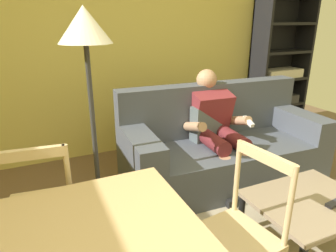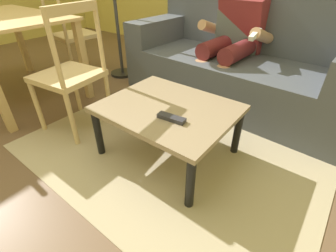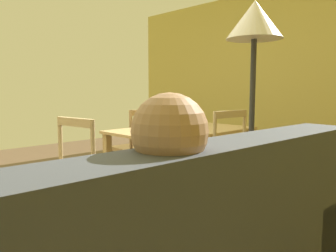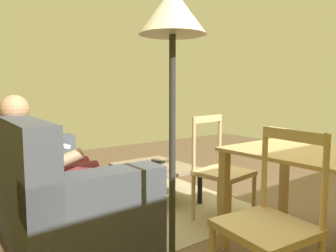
{
  "view_description": "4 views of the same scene",
  "coord_description": "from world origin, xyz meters",
  "px_view_note": "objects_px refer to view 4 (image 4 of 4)",
  "views": [
    {
      "loc": [
        -0.81,
        -0.86,
        1.6
      ],
      "look_at": [
        0.01,
        0.93,
        0.9
      ],
      "focal_mm": 32.24,
      "sensor_mm": 36.0,
      "label": 1
    },
    {
      "loc": [
        1.72,
        -0.65,
        1.11
      ],
      "look_at": [
        0.9,
        0.41,
        0.22
      ],
      "focal_mm": 25.8,
      "sensor_mm": 36.0,
      "label": 2
    },
    {
      "loc": [
        1.44,
        2.38,
        1.13
      ],
      "look_at": [
        0.01,
        0.93,
        0.9
      ],
      "focal_mm": 34.94,
      "sensor_mm": 36.0,
      "label": 3
    },
    {
      "loc": [
        -1.82,
        2.34,
        1.16
      ],
      "look_at": [
        0.01,
        0.93,
        0.9
      ],
      "focal_mm": 34.82,
      "sensor_mm": 36.0,
      "label": 4
    }
  ],
  "objects_px": {
    "dining_table": "(336,172)",
    "dining_chair_facing_couch": "(221,171)",
    "person_lounging": "(49,161)",
    "tv_remote": "(158,161)",
    "coffee_table": "(155,170)",
    "floor_lamp": "(172,40)",
    "couch": "(48,187)",
    "dining_chair_near_wall": "(270,225)"
  },
  "relations": [
    {
      "from": "tv_remote",
      "to": "dining_chair_facing_couch",
      "type": "height_order",
      "value": "dining_chair_facing_couch"
    },
    {
      "from": "dining_chair_near_wall",
      "to": "dining_chair_facing_couch",
      "type": "xyz_separation_m",
      "value": [
        0.99,
        -0.69,
        -0.02
      ]
    },
    {
      "from": "couch",
      "to": "dining_table",
      "type": "bearing_deg",
      "value": -143.75
    },
    {
      "from": "coffee_table",
      "to": "dining_table",
      "type": "relative_size",
      "value": 0.62
    },
    {
      "from": "couch",
      "to": "floor_lamp",
      "type": "distance_m",
      "value": 1.73
    },
    {
      "from": "dining_table",
      "to": "dining_chair_facing_couch",
      "type": "height_order",
      "value": "dining_chair_facing_couch"
    },
    {
      "from": "person_lounging",
      "to": "dining_chair_near_wall",
      "type": "relative_size",
      "value": 1.18
    },
    {
      "from": "coffee_table",
      "to": "dining_table",
      "type": "height_order",
      "value": "dining_table"
    },
    {
      "from": "dining_chair_near_wall",
      "to": "dining_chair_facing_couch",
      "type": "bearing_deg",
      "value": -35.01
    },
    {
      "from": "floor_lamp",
      "to": "person_lounging",
      "type": "bearing_deg",
      "value": 12.51
    },
    {
      "from": "couch",
      "to": "floor_lamp",
      "type": "xyz_separation_m",
      "value": [
        -1.33,
        -0.27,
        1.07
      ]
    },
    {
      "from": "tv_remote",
      "to": "dining_chair_near_wall",
      "type": "bearing_deg",
      "value": 64.84
    },
    {
      "from": "dining_table",
      "to": "dining_chair_near_wall",
      "type": "bearing_deg",
      "value": 90.28
    },
    {
      "from": "couch",
      "to": "dining_chair_facing_couch",
      "type": "bearing_deg",
      "value": -120.68
    },
    {
      "from": "couch",
      "to": "dining_chair_facing_couch",
      "type": "distance_m",
      "value": 1.49
    },
    {
      "from": "dining_table",
      "to": "floor_lamp",
      "type": "xyz_separation_m",
      "value": [
        0.42,
        1.01,
        0.78
      ]
    },
    {
      "from": "person_lounging",
      "to": "tv_remote",
      "type": "height_order",
      "value": "person_lounging"
    },
    {
      "from": "tv_remote",
      "to": "couch",
      "type": "bearing_deg",
      "value": -0.2
    },
    {
      "from": "person_lounging",
      "to": "dining_table",
      "type": "xyz_separation_m",
      "value": [
        -1.68,
        -1.29,
        0.05
      ]
    },
    {
      "from": "person_lounging",
      "to": "couch",
      "type": "bearing_deg",
      "value": -6.22
    },
    {
      "from": "dining_chair_near_wall",
      "to": "coffee_table",
      "type": "bearing_deg",
      "value": -16.68
    },
    {
      "from": "coffee_table",
      "to": "tv_remote",
      "type": "bearing_deg",
      "value": -45.5
    },
    {
      "from": "couch",
      "to": "dining_chair_facing_couch",
      "type": "xyz_separation_m",
      "value": [
        -0.76,
        -1.28,
        0.1
      ]
    },
    {
      "from": "dining_chair_near_wall",
      "to": "floor_lamp",
      "type": "bearing_deg",
      "value": 36.33
    },
    {
      "from": "coffee_table",
      "to": "dining_chair_facing_couch",
      "type": "height_order",
      "value": "dining_chair_facing_couch"
    },
    {
      "from": "dining_table",
      "to": "dining_chair_facing_couch",
      "type": "distance_m",
      "value": 1.01
    },
    {
      "from": "tv_remote",
      "to": "dining_table",
      "type": "relative_size",
      "value": 0.13
    },
    {
      "from": "person_lounging",
      "to": "dining_table",
      "type": "height_order",
      "value": "person_lounging"
    },
    {
      "from": "couch",
      "to": "dining_chair_near_wall",
      "type": "xyz_separation_m",
      "value": [
        -1.75,
        -0.58,
        0.12
      ]
    },
    {
      "from": "dining_table",
      "to": "dining_chair_near_wall",
      "type": "xyz_separation_m",
      "value": [
        -0.0,
        0.7,
        -0.17
      ]
    },
    {
      "from": "coffee_table",
      "to": "dining_chair_facing_couch",
      "type": "xyz_separation_m",
      "value": [
        -0.78,
        -0.16,
        0.12
      ]
    },
    {
      "from": "dining_table",
      "to": "tv_remote",
      "type": "bearing_deg",
      "value": 1.7
    },
    {
      "from": "tv_remote",
      "to": "dining_chair_near_wall",
      "type": "height_order",
      "value": "dining_chair_near_wall"
    },
    {
      "from": "dining_chair_near_wall",
      "to": "dining_chair_facing_couch",
      "type": "height_order",
      "value": "dining_chair_near_wall"
    },
    {
      "from": "tv_remote",
      "to": "dining_chair_facing_couch",
      "type": "bearing_deg",
      "value": 87.07
    },
    {
      "from": "tv_remote",
      "to": "floor_lamp",
      "type": "distance_m",
      "value": 2.03
    },
    {
      "from": "dining_chair_facing_couch",
      "to": "floor_lamp",
      "type": "relative_size",
      "value": 0.55
    },
    {
      "from": "person_lounging",
      "to": "tv_remote",
      "type": "distance_m",
      "value": 1.26
    },
    {
      "from": "dining_table",
      "to": "dining_chair_facing_couch",
      "type": "bearing_deg",
      "value": 0.23
    },
    {
      "from": "dining_chair_facing_couch",
      "to": "floor_lamp",
      "type": "bearing_deg",
      "value": 119.63
    },
    {
      "from": "couch",
      "to": "dining_chair_near_wall",
      "type": "relative_size",
      "value": 2.19
    },
    {
      "from": "person_lounging",
      "to": "floor_lamp",
      "type": "relative_size",
      "value": 0.66
    }
  ]
}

